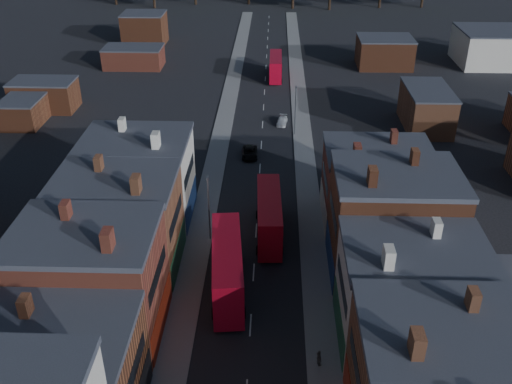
# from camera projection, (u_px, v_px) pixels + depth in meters

# --- Properties ---
(pavement_west) EXTENTS (3.00, 200.00, 0.12)m
(pavement_west) POSITION_uv_depth(u_px,v_px,m) (216.00, 161.00, 82.76)
(pavement_west) COLOR gray
(pavement_west) RESTS_ON ground
(pavement_east) EXTENTS (3.00, 200.00, 0.12)m
(pavement_east) POSITION_uv_depth(u_px,v_px,m) (305.00, 163.00, 82.38)
(pavement_east) COLOR gray
(pavement_east) RESTS_ON ground
(lamp_post_2) EXTENTS (0.25, 0.70, 8.12)m
(lamp_post_2) POSITION_uv_depth(u_px,v_px,m) (209.00, 204.00, 63.04)
(lamp_post_2) COLOR slate
(lamp_post_2) RESTS_ON ground
(lamp_post_3) EXTENTS (0.25, 0.70, 8.12)m
(lamp_post_3) POSITION_uv_depth(u_px,v_px,m) (295.00, 107.00, 88.84)
(lamp_post_3) COLOR slate
(lamp_post_3) RESTS_ON ground
(bus_0) EXTENTS (4.05, 12.71, 5.40)m
(bus_0) POSITION_uv_depth(u_px,v_px,m) (227.00, 268.00, 55.90)
(bus_0) COLOR #B90A21
(bus_0) RESTS_ON ground
(bus_1) EXTENTS (3.26, 11.71, 5.02)m
(bus_1) POSITION_uv_depth(u_px,v_px,m) (269.00, 216.00, 64.72)
(bus_1) COLOR red
(bus_1) RESTS_ON ground
(bus_2) EXTENTS (2.69, 10.56, 4.56)m
(bus_2) POSITION_uv_depth(u_px,v_px,m) (276.00, 66.00, 114.83)
(bus_2) COLOR #A6071C
(bus_2) RESTS_ON ground
(car_2) EXTENTS (2.36, 4.82, 1.32)m
(car_2) POSITION_uv_depth(u_px,v_px,m) (250.00, 152.00, 83.94)
(car_2) COLOR black
(car_2) RESTS_ON ground
(car_3) EXTENTS (2.04, 4.01, 1.11)m
(car_3) POSITION_uv_depth(u_px,v_px,m) (282.00, 121.00, 94.77)
(car_3) COLOR white
(car_3) RESTS_ON ground
(ped_3) EXTENTS (0.69, 1.03, 1.61)m
(ped_3) POSITION_uv_depth(u_px,v_px,m) (319.00, 358.00, 48.21)
(ped_3) COLOR #605A52
(ped_3) RESTS_ON pavement_east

